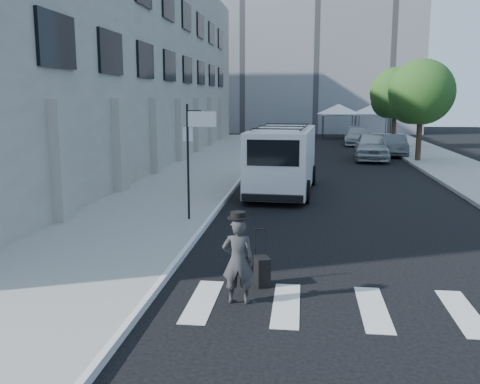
% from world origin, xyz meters
% --- Properties ---
extents(ground, '(120.00, 120.00, 0.00)m').
position_xyz_m(ground, '(0.00, 0.00, 0.00)').
color(ground, black).
rests_on(ground, ground).
extents(sidewalk_left, '(4.50, 48.00, 0.15)m').
position_xyz_m(sidewalk_left, '(-4.25, 16.00, 0.07)').
color(sidewalk_left, gray).
rests_on(sidewalk_left, ground).
extents(sidewalk_right, '(4.00, 56.00, 0.15)m').
position_xyz_m(sidewalk_right, '(9.00, 20.00, 0.07)').
color(sidewalk_right, gray).
rests_on(sidewalk_right, ground).
extents(building_left, '(10.00, 44.00, 12.00)m').
position_xyz_m(building_left, '(-11.50, 18.00, 6.00)').
color(building_left, gray).
rests_on(building_left, ground).
extents(building_far, '(22.00, 12.00, 25.00)m').
position_xyz_m(building_far, '(2.00, 50.00, 12.50)').
color(building_far, slate).
rests_on(building_far, ground).
extents(sign_pole, '(1.03, 0.07, 3.50)m').
position_xyz_m(sign_pole, '(-2.36, 3.20, 2.65)').
color(sign_pole, black).
rests_on(sign_pole, sidewalk_left).
extents(tree_near, '(3.80, 3.83, 6.03)m').
position_xyz_m(tree_near, '(7.50, 20.15, 3.97)').
color(tree_near, black).
rests_on(tree_near, ground).
extents(tree_far, '(3.80, 3.83, 6.03)m').
position_xyz_m(tree_far, '(7.50, 29.15, 3.97)').
color(tree_far, black).
rests_on(tree_far, ground).
extents(tent_left, '(4.00, 4.00, 3.20)m').
position_xyz_m(tent_left, '(4.00, 38.00, 2.71)').
color(tent_left, black).
rests_on(tent_left, ground).
extents(tent_right, '(4.00, 4.00, 3.20)m').
position_xyz_m(tent_right, '(7.20, 38.50, 2.71)').
color(tent_right, black).
rests_on(tent_right, ground).
extents(businessman, '(0.62, 0.42, 1.65)m').
position_xyz_m(businessman, '(-0.31, -3.00, 0.82)').
color(businessman, '#323134').
rests_on(businessman, ground).
extents(briefcase, '(0.26, 0.45, 0.34)m').
position_xyz_m(briefcase, '(-0.46, -0.93, 0.17)').
color(briefcase, black).
rests_on(briefcase, ground).
extents(suitcase, '(0.38, 0.48, 1.16)m').
position_xyz_m(suitcase, '(0.06, -2.00, 0.31)').
color(suitcase, black).
rests_on(suitcase, ground).
extents(cargo_van, '(2.82, 7.10, 2.59)m').
position_xyz_m(cargo_van, '(0.04, 9.18, 1.33)').
color(cargo_van, silver).
rests_on(cargo_van, ground).
extents(parked_car_a, '(2.39, 5.15, 1.71)m').
position_xyz_m(parked_car_a, '(5.00, 20.90, 0.85)').
color(parked_car_a, '#AFB2B7').
rests_on(parked_car_a, ground).
extents(parked_car_b, '(1.70, 4.31, 1.40)m').
position_xyz_m(parked_car_b, '(6.80, 23.67, 0.70)').
color(parked_car_b, '#56595D').
rests_on(parked_car_b, ground).
extents(parked_car_c, '(2.35, 5.09, 1.44)m').
position_xyz_m(parked_car_c, '(5.15, 31.54, 0.72)').
color(parked_car_c, '#AAADB2').
rests_on(parked_car_c, ground).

